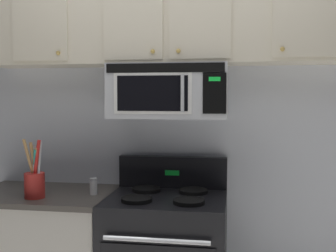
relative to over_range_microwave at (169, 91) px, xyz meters
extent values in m
cube|color=silver|center=(0.00, 0.25, -0.23)|extent=(5.20, 0.10, 2.70)
cylinder|color=#B7BABF|center=(0.00, -0.48, -0.84)|extent=(0.61, 0.03, 0.03)
cube|color=black|center=(0.00, 0.16, -0.57)|extent=(0.76, 0.07, 0.22)
cube|color=#19D83F|center=(0.00, 0.13, -0.57)|extent=(0.10, 0.00, 0.04)
cylinder|color=black|center=(-0.16, -0.26, -0.66)|extent=(0.19, 0.19, 0.02)
cylinder|color=black|center=(0.16, -0.26, -0.66)|extent=(0.19, 0.19, 0.02)
cylinder|color=black|center=(-0.16, 0.02, -0.66)|extent=(0.19, 0.19, 0.02)
cylinder|color=black|center=(0.16, 0.02, -0.66)|extent=(0.19, 0.19, 0.02)
cube|color=#B7BABF|center=(0.00, 0.00, 0.00)|extent=(0.76, 0.39, 0.35)
cube|color=black|center=(0.00, -0.19, 0.14)|extent=(0.73, 0.01, 0.06)
cube|color=white|center=(-0.07, -0.19, -0.02)|extent=(0.49, 0.01, 0.25)
cube|color=black|center=(-0.07, -0.20, -0.02)|extent=(0.44, 0.01, 0.22)
cube|color=black|center=(0.31, -0.19, -0.02)|extent=(0.14, 0.01, 0.25)
cube|color=#19D83F|center=(0.31, -0.20, 0.07)|extent=(0.07, 0.00, 0.03)
cylinder|color=#B7BABF|center=(0.11, -0.22, -0.02)|extent=(0.02, 0.02, 0.23)
cube|color=beige|center=(0.00, 0.03, 0.45)|extent=(2.50, 0.33, 0.55)
cube|color=beige|center=(-0.83, -0.14, 0.45)|extent=(0.38, 0.01, 0.51)
sphere|color=tan|center=(-0.70, -0.15, 0.24)|extent=(0.03, 0.03, 0.03)
cube|color=beige|center=(-0.21, -0.14, 0.45)|extent=(0.38, 0.01, 0.51)
sphere|color=tan|center=(-0.08, -0.15, 0.24)|extent=(0.03, 0.03, 0.03)
cube|color=beige|center=(0.21, -0.14, 0.45)|extent=(0.38, 0.01, 0.51)
sphere|color=tan|center=(0.08, -0.15, 0.24)|extent=(0.03, 0.03, 0.03)
cube|color=beige|center=(0.83, -0.14, 0.45)|extent=(0.38, 0.01, 0.51)
sphere|color=tan|center=(0.70, -0.15, 0.24)|extent=(0.03, 0.03, 0.03)
cube|color=#423D38|center=(-0.84, -0.11, -0.69)|extent=(0.93, 0.65, 0.03)
cylinder|color=red|center=(-0.82, -0.27, -0.60)|extent=(0.13, 0.13, 0.16)
cylinder|color=tan|center=(-0.80, -0.28, -0.47)|extent=(0.03, 0.04, 0.23)
cylinder|color=#A87A47|center=(-0.84, -0.30, -0.44)|extent=(0.06, 0.07, 0.30)
cylinder|color=olive|center=(-0.82, -0.27, -0.45)|extent=(0.03, 0.08, 0.27)
cylinder|color=silver|center=(-0.79, -0.27, -0.45)|extent=(0.03, 0.09, 0.28)
cylinder|color=red|center=(-0.80, -0.28, -0.45)|extent=(0.06, 0.03, 0.29)
cylinder|color=teal|center=(-0.82, -0.27, -0.48)|extent=(0.05, 0.06, 0.23)
cylinder|color=#BCBCC1|center=(-0.82, -0.27, -0.46)|extent=(0.03, 0.06, 0.25)
cylinder|color=white|center=(-0.48, -0.13, -0.63)|extent=(0.05, 0.05, 0.09)
cylinder|color=#B7BABF|center=(-0.48, -0.13, -0.57)|extent=(0.05, 0.05, 0.02)
camera|label=1|loc=(0.42, -2.70, -0.04)|focal=44.38mm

